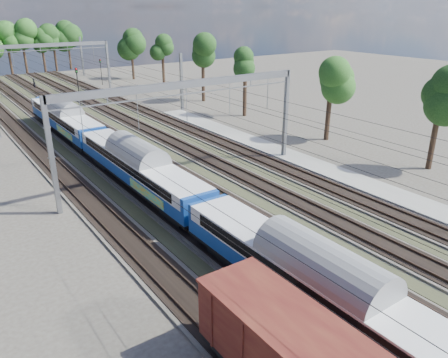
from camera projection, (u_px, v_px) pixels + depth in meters
track_bed at (123, 141)px, 50.96m from camera, size 21.00×130.00×0.34m
platform at (365, 185)px, 38.36m from camera, size 3.00×70.00×0.30m
catenary at (97, 78)px, 54.67m from camera, size 25.65×130.00×9.00m
tree_belt at (56, 41)px, 88.61m from camera, size 41.08×100.61×12.11m
emu_train at (140, 163)px, 36.52m from camera, size 2.96×62.69×4.33m
worker at (34, 83)px, 84.09m from camera, size 0.55×0.76×1.95m
signal_near at (78, 83)px, 66.22m from camera, size 0.44×0.40×6.21m
signal_far at (101, 69)px, 86.93m from camera, size 0.36×0.34×5.05m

